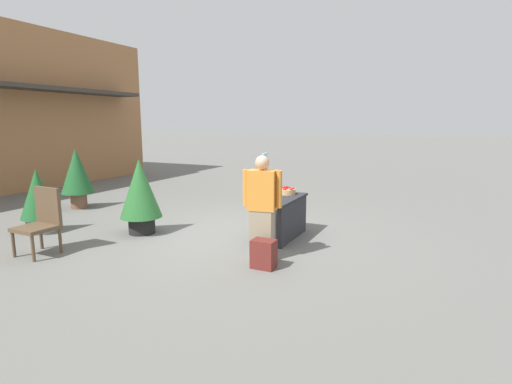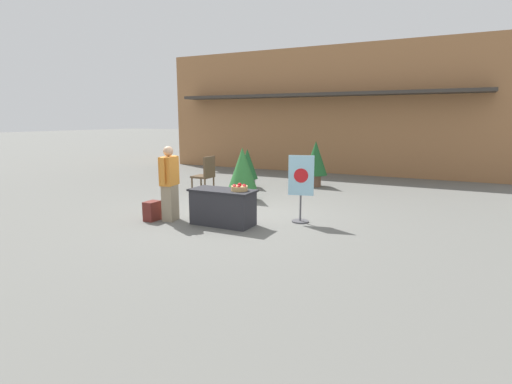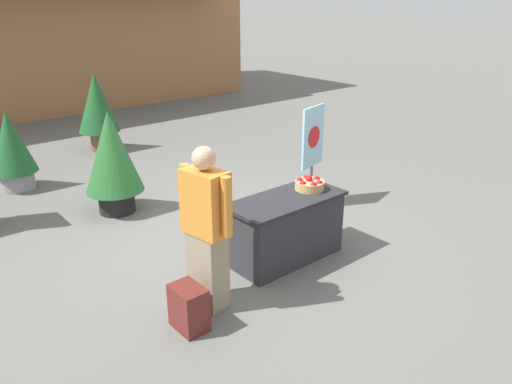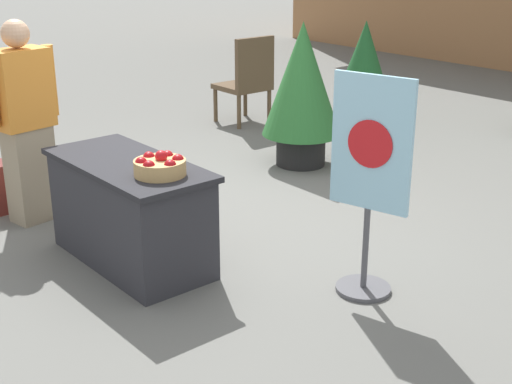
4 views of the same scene
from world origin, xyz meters
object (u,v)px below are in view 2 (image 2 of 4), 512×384
(patio_chair, at_px, (206,173))
(person_visitor, at_px, (169,183))
(display_table, at_px, (223,207))
(potted_plant_near_right, at_px, (247,167))
(backpack, at_px, (152,211))
(poster_board, at_px, (301,187))
(potted_plant_far_left, at_px, (242,171))
(apple_basket, at_px, (239,188))
(potted_plant_far_right, at_px, (316,160))

(patio_chair, bearing_deg, person_visitor, 111.82)
(display_table, relative_size, person_visitor, 0.85)
(potted_plant_near_right, bearing_deg, backpack, -88.58)
(backpack, bearing_deg, potted_plant_near_right, 91.42)
(display_table, xyz_separation_m, potted_plant_near_right, (-1.67, 4.27, 0.29))
(poster_board, relative_size, potted_plant_far_left, 1.00)
(apple_basket, height_order, potted_plant_near_right, potted_plant_near_right)
(person_visitor, relative_size, potted_plant_far_right, 1.09)
(display_table, distance_m, patio_chair, 3.96)
(apple_basket, height_order, person_visitor, person_visitor)
(display_table, distance_m, poster_board, 1.69)
(potted_plant_near_right, relative_size, potted_plant_far_right, 0.84)
(person_visitor, height_order, potted_plant_near_right, person_visitor)
(display_table, height_order, patio_chair, patio_chair)
(potted_plant_far_right, bearing_deg, person_visitor, -104.14)
(person_visitor, xyz_separation_m, poster_board, (2.56, 1.11, -0.05))
(backpack, distance_m, potted_plant_far_right, 6.09)
(display_table, distance_m, apple_basket, 0.58)
(display_table, distance_m, potted_plant_far_left, 2.65)
(person_visitor, relative_size, potted_plant_far_left, 1.13)
(poster_board, distance_m, potted_plant_far_left, 2.72)
(display_table, relative_size, potted_plant_far_left, 0.96)
(potted_plant_far_left, bearing_deg, potted_plant_far_right, 69.68)
(potted_plant_near_right, bearing_deg, poster_board, -47.91)
(potted_plant_near_right, height_order, potted_plant_far_right, potted_plant_far_right)
(apple_basket, bearing_deg, display_table, -177.27)
(poster_board, height_order, potted_plant_far_right, potted_plant_far_right)
(person_visitor, xyz_separation_m, patio_chair, (-1.27, 3.30, -0.24))
(person_visitor, xyz_separation_m, potted_plant_far_right, (1.41, 5.60, 0.05))
(person_visitor, distance_m, potted_plant_far_left, 2.69)
(poster_board, distance_m, patio_chair, 4.41)
(person_visitor, bearing_deg, poster_board, 14.08)
(potted_plant_far_left, distance_m, potted_plant_near_right, 1.97)
(poster_board, bearing_deg, person_visitor, -80.58)
(apple_basket, distance_m, poster_board, 1.33)
(display_table, bearing_deg, potted_plant_far_left, 109.49)
(potted_plant_far_left, height_order, potted_plant_far_right, potted_plant_far_right)
(apple_basket, bearing_deg, poster_board, 42.45)
(patio_chair, bearing_deg, backpack, 105.53)
(potted_plant_near_right, bearing_deg, patio_chair, -124.42)
(display_table, distance_m, backpack, 1.61)
(potted_plant_far_left, bearing_deg, display_table, -70.51)
(backpack, height_order, potted_plant_far_left, potted_plant_far_left)
(poster_board, distance_m, potted_plant_far_right, 4.64)
(apple_basket, height_order, poster_board, poster_board)
(display_table, xyz_separation_m, potted_plant_far_left, (-0.87, 2.47, 0.42))
(display_table, relative_size, backpack, 3.23)
(poster_board, bearing_deg, potted_plant_near_right, -151.98)
(potted_plant_far_right, bearing_deg, backpack, -106.93)
(backpack, bearing_deg, person_visitor, 28.04)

